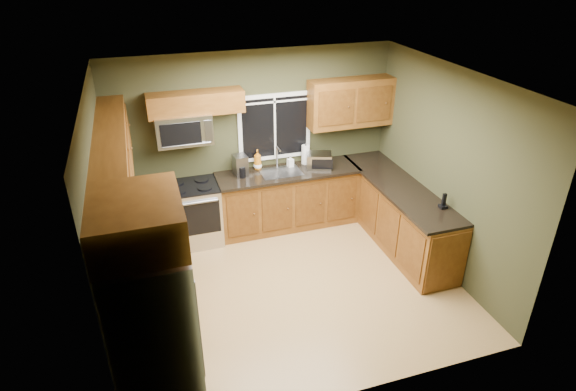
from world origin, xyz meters
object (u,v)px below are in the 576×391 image
soap_bottle_c (258,164)px  cordless_phone (443,204)px  refrigerator (155,329)px  paper_towel_roll (306,154)px  coffee_maker (241,166)px  microwave (184,129)px  kettle (239,166)px  soap_bottle_a (258,160)px  soap_bottle_b (290,161)px  toaster_oven (319,161)px  range (193,213)px

soap_bottle_c → cordless_phone: size_ratio=0.78×
refrigerator → paper_towel_roll: (2.50, 2.98, 0.19)m
coffee_maker → soap_bottle_c: size_ratio=1.90×
microwave → soap_bottle_c: microwave is taller
kettle → cordless_phone: 2.95m
microwave → paper_towel_roll: size_ratio=2.33×
soap_bottle_a → soap_bottle_b: (0.50, -0.07, -0.06)m
paper_towel_roll → coffee_maker: bearing=-173.7°
paper_towel_roll → toaster_oven: bearing=-57.6°
refrigerator → range: refrigerator is taller
refrigerator → cordless_phone: refrigerator is taller
refrigerator → toaster_oven: bearing=46.3°
refrigerator → soap_bottle_b: bearing=52.6°
soap_bottle_a → microwave: bearing=-174.9°
soap_bottle_c → toaster_oven: bearing=-14.9°
microwave → toaster_oven: size_ratio=1.71×
refrigerator → soap_bottle_a: refrigerator is taller
microwave → soap_bottle_b: microwave is taller
kettle → soap_bottle_b: kettle is taller
soap_bottle_a → cordless_phone: soap_bottle_a is taller
paper_towel_roll → soap_bottle_b: size_ratio=1.74×
coffee_maker → cordless_phone: coffee_maker is taller
range → microwave: (-0.00, 0.14, 1.26)m
coffee_maker → soap_bottle_c: 0.33m
soap_bottle_b → cordless_phone: cordless_phone is taller
microwave → kettle: 1.01m
toaster_oven → paper_towel_roll: bearing=122.4°
refrigerator → soap_bottle_b: (2.24, 2.93, 0.13)m
range → kettle: (0.74, 0.18, 0.59)m
soap_bottle_c → cordless_phone: (1.98, -1.91, -0.02)m
range → coffee_maker: coffee_maker is taller
cordless_phone → kettle: bearing=140.8°
toaster_oven → coffee_maker: size_ratio=1.43×
range → cordless_phone: size_ratio=4.49×
range → kettle: size_ratio=3.75×
paper_towel_roll → soap_bottle_c: size_ratio=2.01×
soap_bottle_a → toaster_oven: bearing=-14.9°
kettle → cordless_phone: bearing=-39.2°
soap_bottle_a → cordless_phone: size_ratio=1.48×
toaster_oven → cordless_phone: (1.08, -1.67, -0.05)m
paper_towel_roll → soap_bottle_b: 0.27m
refrigerator → coffee_maker: size_ratio=5.81×
microwave → soap_bottle_b: (1.55, 0.03, -0.70)m
refrigerator → kettle: 3.28m
microwave → soap_bottle_a: microwave is taller
paper_towel_roll → kettle: bearing=-178.4°
kettle → toaster_oven: bearing=-8.9°
microwave → coffee_maker: microwave is taller
microwave → kettle: size_ratio=3.04×
kettle → soap_bottle_c: bearing=9.3°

